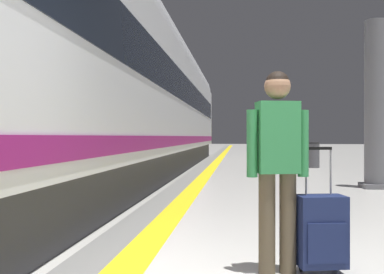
# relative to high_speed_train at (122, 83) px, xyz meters

# --- Properties ---
(safety_line_strip) EXTENTS (0.36, 80.00, 0.01)m
(safety_line_strip) POSITION_rel_high_speed_train_xyz_m (2.07, 1.94, -2.50)
(safety_line_strip) COLOR yellow
(safety_line_strip) RESTS_ON ground
(tactile_edge_band) EXTENTS (0.58, 80.00, 0.01)m
(tactile_edge_band) POSITION_rel_high_speed_train_xyz_m (1.76, 1.94, -2.50)
(tactile_edge_band) COLOR slate
(tactile_edge_band) RESTS_ON ground
(high_speed_train) EXTENTS (2.94, 28.75, 4.97)m
(high_speed_train) POSITION_rel_high_speed_train_xyz_m (0.00, 0.00, 0.00)
(high_speed_train) COLOR #38383D
(high_speed_train) RESTS_ON ground
(traveller_foreground) EXTENTS (0.50, 0.26, 1.64)m
(traveller_foreground) POSITION_rel_high_speed_train_xyz_m (3.33, -7.17, -1.55)
(traveller_foreground) COLOR brown
(traveller_foreground) RESTS_ON ground
(rolling_suitcase_foreground) EXTENTS (0.42, 0.30, 1.02)m
(rolling_suitcase_foreground) POSITION_rel_high_speed_train_xyz_m (3.68, -7.15, -2.15)
(rolling_suitcase_foreground) COLOR #19234C
(rolling_suitcase_foreground) RESTS_ON ground
(passenger_near) EXTENTS (0.48, 0.40, 1.65)m
(passenger_near) POSITION_rel_high_speed_train_xyz_m (4.72, 5.40, -1.52)
(passenger_near) COLOR brown
(passenger_near) RESTS_ON ground
(duffel_bag_near) EXTENTS (0.44, 0.26, 0.36)m
(duffel_bag_near) POSITION_rel_high_speed_train_xyz_m (4.41, 5.13, -2.35)
(duffel_bag_near) COLOR navy
(duffel_bag_near) RESTS_ON ground
(passenger_mid) EXTENTS (0.49, 0.32, 1.57)m
(passenger_mid) POSITION_rel_high_speed_train_xyz_m (3.72, 9.51, -1.57)
(passenger_mid) COLOR #383842
(passenger_mid) RESTS_ON ground
(suitcase_mid) EXTENTS (0.41, 0.28, 1.00)m
(suitcase_mid) POSITION_rel_high_speed_train_xyz_m (4.04, 9.36, -2.16)
(suitcase_mid) COLOR #9E9EA3
(suitcase_mid) RESTS_ON ground
(platform_pillar) EXTENTS (0.56, 0.56, 3.60)m
(platform_pillar) POSITION_rel_high_speed_train_xyz_m (5.92, -1.27, -0.78)
(platform_pillar) COLOR slate
(platform_pillar) RESTS_ON ground
(waste_bin) EXTENTS (0.46, 0.46, 0.91)m
(waste_bin) POSITION_rel_high_speed_train_xyz_m (5.64, 4.60, -2.04)
(waste_bin) COLOR #4C4C51
(waste_bin) RESTS_ON ground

